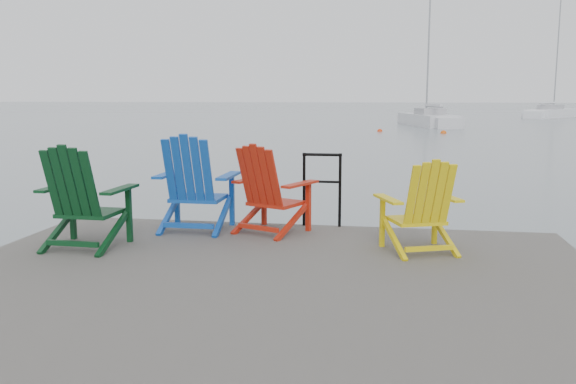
% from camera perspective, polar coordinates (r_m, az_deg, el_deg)
% --- Properties ---
extents(ground, '(400.00, 400.00, 0.00)m').
position_cam_1_polar(ground, '(5.39, -2.61, -13.77)').
color(ground, slate).
rests_on(ground, ground).
extents(dock, '(6.00, 5.00, 1.40)m').
position_cam_1_polar(dock, '(5.26, -2.64, -10.28)').
color(dock, '#282624').
rests_on(dock, ground).
extents(handrail, '(0.48, 0.04, 0.90)m').
position_cam_1_polar(handrail, '(7.42, 3.20, 0.90)').
color(handrail, black).
rests_on(handrail, dock).
extents(chair_green, '(0.88, 0.81, 1.08)m').
position_cam_1_polar(chair_green, '(6.67, -18.67, -0.46)').
color(chair_green, black).
rests_on(chair_green, dock).
extents(chair_blue, '(0.90, 0.83, 1.13)m').
position_cam_1_polar(chair_blue, '(7.24, -8.75, 0.83)').
color(chair_blue, '#0F45A3').
rests_on(chair_blue, dock).
extents(chair_red, '(1.00, 0.96, 1.03)m').
position_cam_1_polar(chair_red, '(7.05, -1.74, 0.28)').
color(chair_red, '#AA1E0C').
rests_on(chair_red, dock).
extents(chair_yellow, '(0.91, 0.87, 0.95)m').
position_cam_1_polar(chair_yellow, '(6.30, 12.40, -1.31)').
color(chair_yellow, '#DDC00C').
rests_on(chair_yellow, dock).
extents(sailboat_near, '(4.20, 9.01, 12.00)m').
position_cam_1_polar(sailboat_near, '(44.98, 12.96, 6.55)').
color(sailboat_near, silver).
rests_on(sailboat_near, ground).
extents(sailboat_mid, '(7.06, 9.39, 12.97)m').
position_cam_1_polar(sailboat_mid, '(66.08, 23.44, 6.74)').
color(sailboat_mid, white).
rests_on(sailboat_mid, ground).
extents(buoy_a, '(0.38, 0.38, 0.38)m').
position_cam_1_polar(buoy_a, '(16.50, 13.31, 1.48)').
color(buoy_a, red).
rests_on(buoy_a, ground).
extents(buoy_b, '(0.32, 0.32, 0.32)m').
position_cam_1_polar(buoy_b, '(36.68, 8.59, 5.62)').
color(buoy_b, red).
rests_on(buoy_b, ground).
extents(buoy_c, '(0.34, 0.34, 0.34)m').
position_cam_1_polar(buoy_c, '(35.58, 14.34, 5.34)').
color(buoy_c, '#E6550D').
rests_on(buoy_c, ground).
extents(buoy_d, '(0.36, 0.36, 0.36)m').
position_cam_1_polar(buoy_d, '(45.01, 13.62, 6.07)').
color(buoy_d, red).
rests_on(buoy_d, ground).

